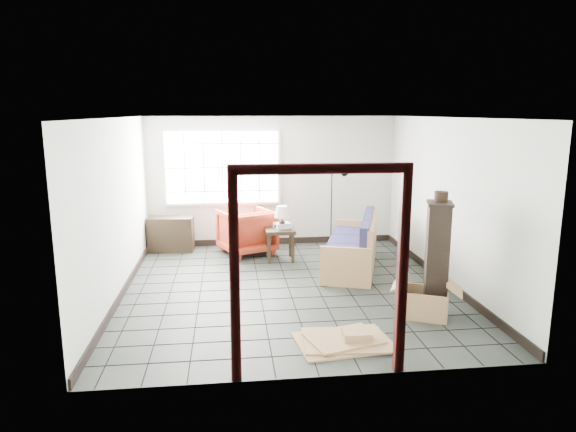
{
  "coord_description": "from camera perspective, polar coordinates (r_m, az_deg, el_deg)",
  "views": [
    {
      "loc": [
        -0.89,
        -7.53,
        2.68
      ],
      "look_at": [
        0.03,
        0.3,
        1.08
      ],
      "focal_mm": 32.0,
      "sensor_mm": 36.0,
      "label": 1
    }
  ],
  "objects": [
    {
      "name": "open_box",
      "position": [
        7.16,
        15.07,
        -9.31
      ],
      "size": [
        1.0,
        0.77,
        0.51
      ],
      "rotation": [
        0.0,
        0.0,
        -0.43
      ],
      "color": "#967948",
      "rests_on": "ground"
    },
    {
      "name": "table_lamp",
      "position": [
        9.29,
        -0.68,
        0.34
      ],
      "size": [
        0.29,
        0.29,
        0.42
      ],
      "rotation": [
        0.0,
        0.0,
        0.05
      ],
      "color": "black",
      "rests_on": "side_table"
    },
    {
      "name": "projector",
      "position": [
        9.4,
        -0.65,
        -1.06
      ],
      "size": [
        0.33,
        0.29,
        0.1
      ],
      "rotation": [
        0.0,
        0.0,
        0.32
      ],
      "color": "silver",
      "rests_on": "side_table"
    },
    {
      "name": "futon_sofa",
      "position": [
        9.0,
        7.43,
        -3.69
      ],
      "size": [
        1.42,
        2.25,
        0.94
      ],
      "rotation": [
        0.0,
        0.0,
        -0.32
      ],
      "color": "#B0734F",
      "rests_on": "ground"
    },
    {
      "name": "pot",
      "position": [
        6.99,
        16.66,
        2.09
      ],
      "size": [
        0.23,
        0.23,
        0.13
      ],
      "rotation": [
        0.0,
        0.0,
        -0.38
      ],
      "color": "black",
      "rests_on": "tall_shelf"
    },
    {
      "name": "doorway_trim",
      "position": [
        5.08,
        3.62,
        -3.38
      ],
      "size": [
        1.8,
        0.08,
        2.2
      ],
      "color": "#370D0C",
      "rests_on": "ground"
    },
    {
      "name": "ground",
      "position": [
        8.04,
        0.04,
        -7.98
      ],
      "size": [
        5.5,
        5.5,
        0.0
      ],
      "primitive_type": "plane",
      "color": "black",
      "rests_on": "ground"
    },
    {
      "name": "tall_shelf",
      "position": [
        7.12,
        16.2,
        -4.46
      ],
      "size": [
        0.43,
        0.49,
        1.53
      ],
      "rotation": [
        0.0,
        0.0,
        -0.3
      ],
      "color": "black",
      "rests_on": "ground"
    },
    {
      "name": "side_table",
      "position": [
        9.39,
        -0.89,
        -2.04
      ],
      "size": [
        0.54,
        0.54,
        0.59
      ],
      "rotation": [
        0.0,
        0.0,
        -0.02
      ],
      "color": "black",
      "rests_on": "ground"
    },
    {
      "name": "cardboard_pile",
      "position": [
        6.27,
        6.42,
        -13.49
      ],
      "size": [
        1.19,
        0.91,
        0.16
      ],
      "rotation": [
        0.0,
        0.0,
        0.07
      ],
      "color": "#967948",
      "rests_on": "ground"
    },
    {
      "name": "console_shelf",
      "position": [
        10.27,
        -12.89,
        -2.0
      ],
      "size": [
        0.89,
        0.41,
        0.67
      ],
      "rotation": [
        0.0,
        0.0,
        -0.09
      ],
      "color": "black",
      "rests_on": "ground"
    },
    {
      "name": "armchair",
      "position": [
        9.88,
        -4.61,
        -1.47
      ],
      "size": [
        1.18,
        1.15,
        0.94
      ],
      "primitive_type": "imported",
      "rotation": [
        0.0,
        0.0,
        3.56
      ],
      "color": "maroon",
      "rests_on": "ground"
    },
    {
      "name": "floor_lamp",
      "position": [
        9.88,
        5.5,
        1.1
      ],
      "size": [
        0.45,
        0.4,
        1.7
      ],
      "rotation": [
        0.0,
        0.0,
        -0.26
      ],
      "color": "black",
      "rests_on": "ground"
    },
    {
      "name": "window_panel",
      "position": [
        10.29,
        -7.31,
        5.37
      ],
      "size": [
        2.32,
        0.08,
        1.52
      ],
      "color": "silver",
      "rests_on": "ground"
    },
    {
      "name": "room_shell",
      "position": [
        7.67,
        0.02,
        3.99
      ],
      "size": [
        5.02,
        5.52,
        2.61
      ],
      "color": "silver",
      "rests_on": "ground"
    }
  ]
}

